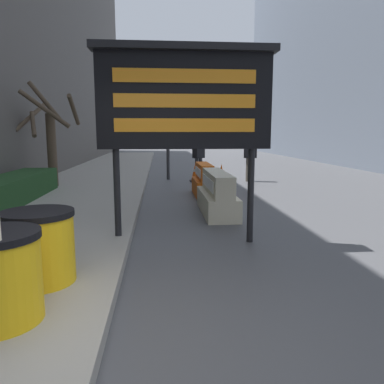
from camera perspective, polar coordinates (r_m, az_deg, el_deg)
name	(u,v)px	position (r m, az deg, el deg)	size (l,w,h in m)	color
ground_plane	(100,365)	(3.12, -13.82, -24.27)	(120.00, 120.00, 0.00)	#474749
bare_tree	(49,135)	(11.67, -20.89, 8.12)	(1.72, 1.78, 2.97)	#4C3D2D
barrel_drum_middle	(39,247)	(4.23, -22.29, -7.70)	(0.74, 0.74, 0.76)	yellow
message_board	(185,100)	(5.65, -1.11, 13.89)	(2.68, 0.36, 2.95)	black
jersey_barrier_cream	(217,195)	(7.98, 3.84, -0.49)	(0.65, 2.10, 0.89)	beige
jersey_barrier_orange_far	(204,181)	(10.27, 1.86, 1.62)	(0.55, 1.62, 0.87)	orange
traffic_cone_near	(196,172)	(13.19, 0.55, 3.08)	(0.39, 0.39, 0.70)	black
traffic_cone_mid	(221,173)	(13.13, 4.48, 2.86)	(0.35, 0.35, 0.62)	black
traffic_light_near_curb	(168,95)	(13.73, -3.75, 14.51)	(0.28, 0.44, 4.19)	#2D2D30
pedestrian_worker	(250,153)	(13.35, 8.89, 5.95)	(0.51, 0.38, 1.72)	#514C42
pedestrian_passerby	(199,153)	(13.96, 1.01, 5.90)	(0.48, 0.47, 1.61)	#333338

